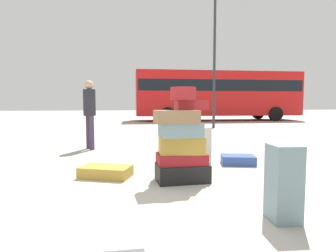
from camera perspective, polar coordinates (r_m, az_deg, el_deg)
name	(u,v)px	position (r m, az deg, el deg)	size (l,w,h in m)	color
ground_plane	(159,191)	(3.82, -1.80, -13.00)	(80.00, 80.00, 0.00)	#ADA89E
suitcase_tower	(182,143)	(4.15, 2.76, -3.44)	(0.82, 0.59, 1.39)	black
suitcase_slate_left_side	(284,183)	(3.04, 22.21, -10.56)	(0.27, 0.30, 0.76)	gray
suitcase_cream_foreground_far	(200,145)	(5.48, 6.41, -3.87)	(0.28, 0.37, 0.70)	beige
suitcase_tan_white_trunk	(106,172)	(4.59, -12.40, -8.95)	(0.77, 0.44, 0.17)	#B28C33
suitcase_navy_upright_blue	(238,160)	(5.54, 13.90, -6.62)	(0.61, 0.41, 0.17)	#334F99
person_bearded_onlooker	(90,108)	(7.31, -15.50, 3.44)	(0.30, 0.31, 1.71)	#3F334C
parked_bus	(217,93)	(19.08, 9.87, 6.64)	(10.67, 2.77, 3.15)	red
lamp_post	(215,34)	(13.62, 9.37, 17.79)	(0.36, 0.36, 6.60)	#333338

